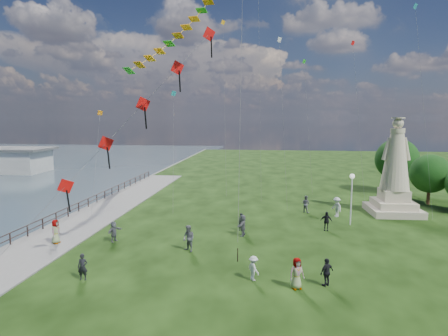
# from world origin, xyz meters

# --- Properties ---
(waterfront) EXTENTS (200.00, 200.00, 1.51)m
(waterfront) POSITION_xyz_m (-15.24, 8.99, -0.06)
(waterfront) COLOR #384D54
(waterfront) RESTS_ON ground
(statue) EXTENTS (4.81, 4.81, 9.40)m
(statue) POSITION_xyz_m (14.64, 17.25, 3.55)
(statue) COLOR #B6AB8A
(statue) RESTS_ON ground
(lamppost) EXTENTS (0.42, 0.42, 4.53)m
(lamppost) POSITION_xyz_m (9.64, 12.72, 3.27)
(lamppost) COLOR silver
(lamppost) RESTS_ON ground
(tree_row) EXTENTS (7.75, 14.17, 6.81)m
(tree_row) POSITION_xyz_m (19.31, 24.61, 3.74)
(tree_row) COLOR #382314
(tree_row) RESTS_ON ground
(person_0) EXTENTS (0.62, 0.45, 1.56)m
(person_0) POSITION_xyz_m (-8.19, -0.83, 0.78)
(person_0) COLOR black
(person_0) RESTS_ON ground
(person_1) EXTENTS (1.06, 1.01, 1.87)m
(person_1) POSITION_xyz_m (-3.08, 4.48, 0.94)
(person_1) COLOR #595960
(person_1) RESTS_ON ground
(person_2) EXTENTS (0.94, 1.04, 1.45)m
(person_2) POSITION_xyz_m (1.64, 0.30, 0.72)
(person_2) COLOR silver
(person_2) RESTS_ON ground
(person_3) EXTENTS (1.04, 0.97, 1.61)m
(person_3) POSITION_xyz_m (5.72, 0.03, 0.80)
(person_3) COLOR black
(person_3) RESTS_ON ground
(person_4) EXTENTS (0.99, 0.83, 1.75)m
(person_4) POSITION_xyz_m (4.04, -0.49, 0.88)
(person_4) COLOR #595960
(person_4) RESTS_ON ground
(person_5) EXTENTS (1.06, 1.58, 1.57)m
(person_5) POSITION_xyz_m (-9.17, 5.90, 0.78)
(person_5) COLOR #595960
(person_5) RESTS_ON ground
(person_6) EXTENTS (0.64, 0.54, 1.48)m
(person_6) POSITION_xyz_m (0.26, 9.83, 0.74)
(person_6) COLOR black
(person_6) RESTS_ON ground
(person_7) EXTENTS (0.98, 0.89, 1.71)m
(person_7) POSITION_xyz_m (6.14, 16.68, 0.85)
(person_7) COLOR #595960
(person_7) RESTS_ON ground
(person_8) EXTENTS (1.13, 1.37, 1.89)m
(person_8) POSITION_xyz_m (8.91, 15.37, 0.94)
(person_8) COLOR silver
(person_8) RESTS_ON ground
(person_9) EXTENTS (1.03, 0.68, 1.61)m
(person_9) POSITION_xyz_m (7.27, 10.71, 0.81)
(person_9) COLOR black
(person_9) RESTS_ON ground
(person_10) EXTENTS (0.56, 0.89, 1.80)m
(person_10) POSITION_xyz_m (-13.17, 4.73, 0.90)
(person_10) COLOR #595960
(person_10) RESTS_ON ground
(person_11) EXTENTS (1.00, 1.69, 1.70)m
(person_11) POSITION_xyz_m (0.44, 8.51, 0.85)
(person_11) COLOR #595960
(person_11) RESTS_ON ground
(red_kite_train) EXTENTS (11.86, 9.35, 16.00)m
(red_kite_train) POSITION_xyz_m (-6.39, 4.58, 9.86)
(red_kite_train) COLOR black
(red_kite_train) RESTS_ON ground
(small_kites) EXTENTS (33.22, 17.54, 33.23)m
(small_kites) POSITION_xyz_m (2.30, 22.93, 15.05)
(small_kites) COLOR teal
(small_kites) RESTS_ON ground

